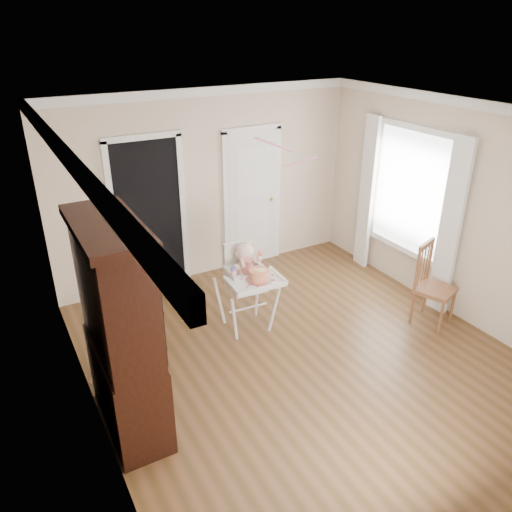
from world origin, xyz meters
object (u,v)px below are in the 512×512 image
cake (259,275)px  china_cabinet (121,332)px  dining_chair (433,287)px  sippy_cup (234,272)px  high_chair (246,278)px

cake → china_cabinet: (-1.74, -0.64, 0.18)m
china_cabinet → dining_chair: bearing=-1.5°
dining_chair → sippy_cup: bearing=137.6°
high_chair → cake: size_ratio=3.76×
high_chair → sippy_cup: bearing=-157.1°
sippy_cup → china_cabinet: size_ratio=0.08×
high_chair → dining_chair: size_ratio=1.06×
high_chair → dining_chair: 2.33m
high_chair → sippy_cup: size_ratio=6.59×
cake → high_chair: bearing=95.0°
cake → sippy_cup: (-0.22, 0.20, 0.00)m
cake → dining_chair: bearing=-19.7°
china_cabinet → dining_chair: (3.81, -0.10, -0.54)m
high_chair → dining_chair: (2.09, -1.01, -0.20)m
sippy_cup → dining_chair: (2.29, -0.94, -0.36)m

